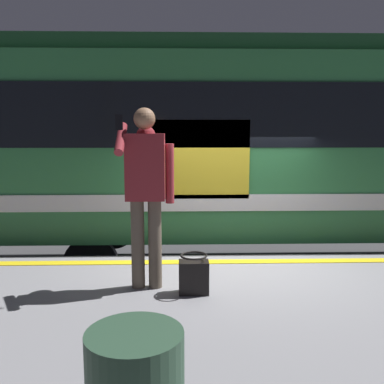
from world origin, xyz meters
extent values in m
plane|color=#3D3D3F|center=(0.00, 0.00, 0.00)|extent=(23.87, 23.87, 0.00)
cube|color=yellow|center=(0.00, 0.30, 0.94)|extent=(12.78, 0.16, 0.01)
cube|color=slate|center=(0.00, -1.24, 0.08)|extent=(16.95, 0.08, 0.16)
cube|color=slate|center=(0.00, -2.67, 0.08)|extent=(16.95, 0.08, 0.16)
cube|color=#2D723F|center=(-1.40, -1.96, 2.32)|extent=(10.48, 2.93, 2.74)
cube|color=#1B4426|center=(-1.40, -1.96, 3.81)|extent=(10.27, 2.69, 0.24)
cube|color=black|center=(-1.40, -0.48, 2.80)|extent=(9.96, 0.03, 0.90)
cube|color=silver|center=(-1.40, -0.48, 1.57)|extent=(9.96, 0.03, 0.24)
cube|color=gold|center=(0.44, -0.47, 2.18)|extent=(1.54, 0.02, 1.11)
cylinder|color=black|center=(2.01, -0.78, 0.58)|extent=(0.84, 0.12, 0.84)
cylinder|color=black|center=(2.01, -3.13, 0.58)|extent=(0.84, 0.12, 0.84)
cylinder|color=brown|center=(0.92, 1.14, 1.41)|extent=(0.14, 0.14, 0.94)
cylinder|color=brown|center=(1.10, 1.14, 1.41)|extent=(0.14, 0.14, 0.94)
cube|color=maroon|center=(1.01, 1.14, 2.22)|extent=(0.40, 0.24, 0.68)
sphere|color=maroon|center=(1.01, 0.98, 2.54)|extent=(0.20, 0.20, 0.20)
sphere|color=#997051|center=(1.01, 1.14, 2.71)|extent=(0.22, 0.22, 0.22)
cylinder|color=maroon|center=(0.76, 1.14, 2.15)|extent=(0.09, 0.09, 0.61)
cylinder|color=maroon|center=(1.24, 1.22, 2.51)|extent=(0.09, 0.42, 0.33)
cube|color=black|center=(1.24, 1.32, 2.67)|extent=(0.07, 0.02, 0.15)
cube|color=black|center=(0.51, 1.32, 1.11)|extent=(0.31, 0.18, 0.34)
torus|color=black|center=(0.51, 1.32, 1.34)|extent=(0.28, 0.28, 0.02)
camera|label=1|loc=(0.65, 5.49, 2.60)|focal=39.80mm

